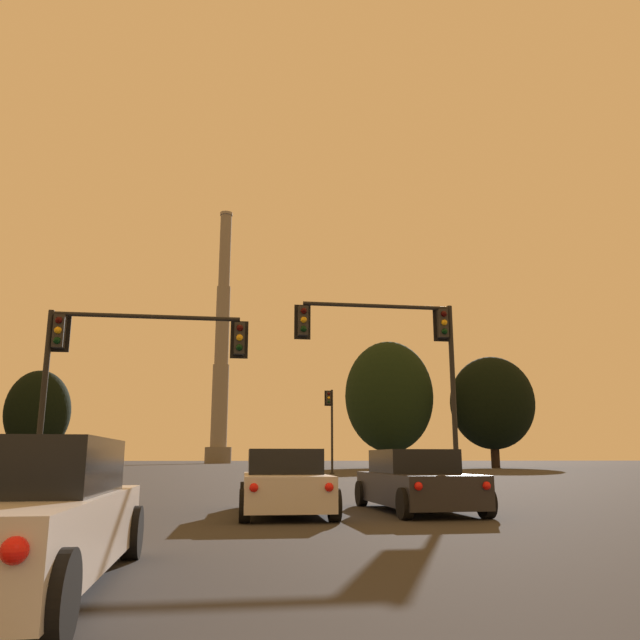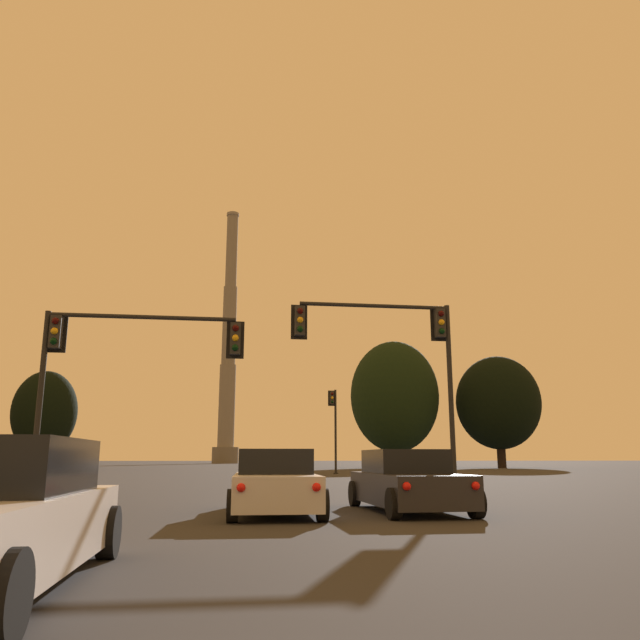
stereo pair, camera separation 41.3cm
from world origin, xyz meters
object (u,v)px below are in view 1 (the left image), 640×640
sedan_center_lane_front (284,483)px  sedan_left_lane_second (13,518)px  sedan_right_lane_front (415,482)px  traffic_light_overhead_right (402,347)px  traffic_light_overhead_left (118,353)px  smokestack (221,360)px  traffic_light_far_right (330,419)px

sedan_center_lane_front → sedan_left_lane_second: size_ratio=1.01×
sedan_center_lane_front → sedan_left_lane_second: (-3.37, -8.01, 0.00)m
sedan_right_lane_front → traffic_light_overhead_right: 7.99m
sedan_right_lane_front → traffic_light_overhead_left: bearing=144.7°
sedan_right_lane_front → smokestack: smokestack is taller
traffic_light_far_right → traffic_light_overhead_right: traffic_light_far_right is taller
traffic_light_far_right → traffic_light_overhead_left: traffic_light_far_right is taller
sedan_center_lane_front → traffic_light_overhead_left: size_ratio=0.75×
sedan_center_lane_front → traffic_light_far_right: traffic_light_far_right is taller
sedan_left_lane_second → traffic_light_far_right: traffic_light_far_right is taller
traffic_light_overhead_right → smokestack: size_ratio=0.11×
sedan_right_lane_front → traffic_light_far_right: bearing=82.5°
sedan_right_lane_front → sedan_center_lane_front: bearing=-178.3°
sedan_right_lane_front → traffic_light_far_right: traffic_light_far_right is taller
traffic_light_overhead_left → sedan_center_lane_front: bearing=-49.3°
sedan_center_lane_front → smokestack: smokestack is taller
sedan_center_lane_front → sedan_left_lane_second: same height
traffic_light_far_right → smokestack: 103.38m
smokestack → sedan_center_lane_front: bearing=-89.0°
traffic_light_overhead_left → smokestack: smokestack is taller
sedan_center_lane_front → smokestack: size_ratio=0.08×
sedan_right_lane_front → traffic_light_overhead_left: size_ratio=0.74×
sedan_left_lane_second → smokestack: size_ratio=0.08×
smokestack → traffic_light_overhead_left: bearing=-91.1°
sedan_left_lane_second → sedan_right_lane_front: bearing=51.1°
sedan_center_lane_front → traffic_light_overhead_left: (-4.77, 5.55, 3.79)m
traffic_light_overhead_left → sedan_left_lane_second: bearing=-84.1°
traffic_light_far_right → smokestack: size_ratio=0.11×
traffic_light_far_right → smokestack: smokestack is taller
traffic_light_overhead_left → traffic_light_overhead_right: bearing=6.2°
traffic_light_far_right → traffic_light_overhead_left: (-11.92, -29.98, 0.10)m
smokestack → sedan_right_lane_front: bearing=-87.7°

